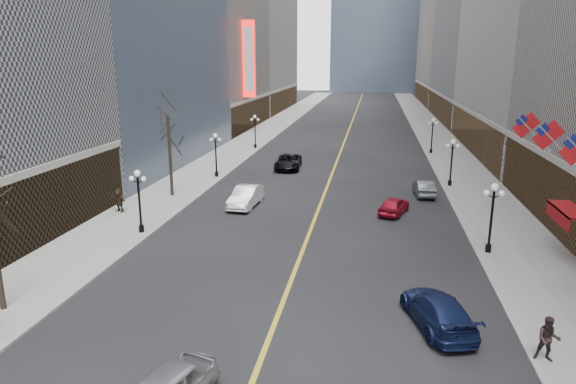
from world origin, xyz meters
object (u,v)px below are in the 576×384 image
(streetlamp_west_3, at_px, (255,128))
(car_sb_mid, at_px, (394,205))
(car_nb_mid, at_px, (246,196))
(streetlamp_west_1, at_px, (139,195))
(streetlamp_east_2, at_px, (452,158))
(streetlamp_east_3, at_px, (432,132))
(car_sb_far, at_px, (424,188))
(streetlamp_west_2, at_px, (216,151))
(streetlamp_east_1, at_px, (492,211))
(car_nb_far, at_px, (288,162))
(car_sb_near, at_px, (438,311))

(streetlamp_west_3, relative_size, car_sb_mid, 1.08)
(streetlamp_west_3, relative_size, car_nb_mid, 0.87)
(streetlamp_west_1, relative_size, car_nb_mid, 0.87)
(streetlamp_east_2, height_order, streetlamp_east_3, same)
(streetlamp_east_2, bearing_deg, streetlamp_west_3, 142.67)
(streetlamp_east_2, distance_m, car_sb_far, 5.17)
(streetlamp_east_3, distance_m, streetlamp_west_3, 23.60)
(streetlamp_west_2, height_order, streetlamp_west_3, same)
(car_nb_mid, bearing_deg, streetlamp_east_3, 61.00)
(streetlamp_east_1, relative_size, streetlamp_west_3, 1.00)
(streetlamp_west_1, height_order, car_nb_far, streetlamp_west_1)
(streetlamp_east_3, distance_m, streetlamp_west_2, 29.68)
(streetlamp_west_3, bearing_deg, streetlamp_east_2, -37.33)
(streetlamp_west_2, xyz_separation_m, car_sb_far, (20.80, -3.76, -2.18))
(streetlamp_east_1, xyz_separation_m, car_sb_far, (-2.80, 14.24, -2.18))
(streetlamp_east_3, relative_size, car_sb_far, 1.03)
(streetlamp_east_3, distance_m, car_sb_near, 46.19)
(streetlamp_east_3, bearing_deg, car_sb_near, -95.30)
(car_sb_far, bearing_deg, streetlamp_east_3, -101.15)
(streetlamp_west_2, bearing_deg, car_sb_far, -10.25)
(streetlamp_west_1, bearing_deg, car_nb_far, 74.21)
(streetlamp_west_3, height_order, car_nb_mid, streetlamp_west_3)
(streetlamp_west_1, height_order, car_nb_mid, streetlamp_west_1)
(streetlamp_east_2, bearing_deg, car_sb_mid, -119.50)
(car_sb_far, bearing_deg, streetlamp_east_2, -130.48)
(car_sb_far, bearing_deg, car_sb_near, 82.73)
(streetlamp_east_2, bearing_deg, streetlamp_west_2, 180.00)
(streetlamp_east_2, bearing_deg, streetlamp_east_3, 90.00)
(streetlamp_east_1, xyz_separation_m, car_sb_mid, (-5.68, 7.96, -2.19))
(streetlamp_east_3, relative_size, streetlamp_west_2, 1.00)
(streetlamp_west_2, xyz_separation_m, car_nb_far, (6.68, 5.64, -2.08))
(car_sb_mid, bearing_deg, car_nb_mid, 17.19)
(streetlamp_west_3, bearing_deg, streetlamp_west_2, -90.00)
(car_nb_far, distance_m, car_sb_mid, 19.29)
(car_nb_far, bearing_deg, car_sb_far, -37.05)
(streetlamp_east_3, height_order, streetlamp_west_1, same)
(streetlamp_east_1, xyz_separation_m, streetlamp_west_2, (-23.60, 18.00, 0.00))
(streetlamp_east_2, height_order, car_nb_far, streetlamp_east_2)
(car_nb_mid, xyz_separation_m, car_sb_far, (15.16, 6.11, -0.13))
(streetlamp_west_1, xyz_separation_m, streetlamp_west_3, (0.00, 36.00, 0.00))
(streetlamp_west_2, bearing_deg, car_nb_far, 40.15)
(car_nb_mid, relative_size, car_sb_mid, 1.24)
(streetlamp_west_3, relative_size, car_sb_near, 0.84)
(streetlamp_east_2, bearing_deg, car_nb_far, 161.57)
(streetlamp_east_1, relative_size, car_sb_far, 1.03)
(streetlamp_east_2, xyz_separation_m, streetlamp_west_1, (-23.60, -18.00, 0.00))
(streetlamp_east_2, distance_m, streetlamp_west_2, 23.60)
(streetlamp_west_1, bearing_deg, streetlamp_east_3, 56.75)
(streetlamp_east_1, bearing_deg, streetlamp_east_2, 90.00)
(streetlamp_west_2, height_order, car_sb_near, streetlamp_west_2)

